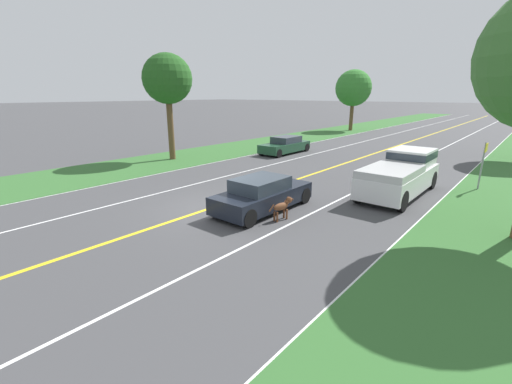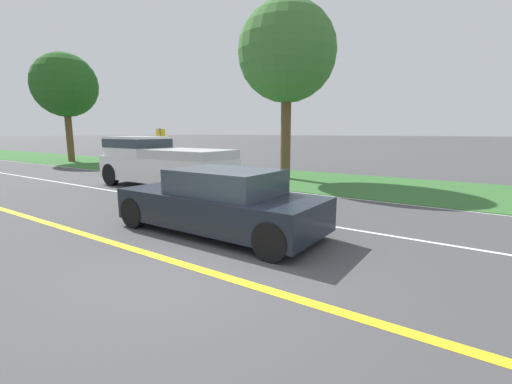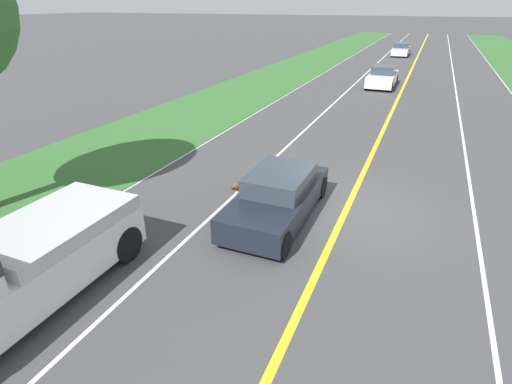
% 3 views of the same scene
% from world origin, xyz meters
% --- Properties ---
extents(ground_plane, '(400.00, 400.00, 0.00)m').
position_xyz_m(ground_plane, '(0.00, 0.00, 0.00)').
color(ground_plane, '#424244').
extents(centre_divider_line, '(0.18, 160.00, 0.01)m').
position_xyz_m(centre_divider_line, '(0.00, 0.00, 0.00)').
color(centre_divider_line, yellow).
rests_on(centre_divider_line, ground).
extents(lane_edge_line_right, '(0.14, 160.00, 0.01)m').
position_xyz_m(lane_edge_line_right, '(7.00, 0.00, 0.00)').
color(lane_edge_line_right, white).
rests_on(lane_edge_line_right, ground).
extents(lane_dash_same_dir, '(0.10, 160.00, 0.01)m').
position_xyz_m(lane_dash_same_dir, '(3.50, 0.00, 0.00)').
color(lane_dash_same_dir, white).
rests_on(lane_dash_same_dir, ground).
extents(lane_dash_oncoming, '(0.10, 160.00, 0.01)m').
position_xyz_m(lane_dash_oncoming, '(-3.50, 0.00, 0.00)').
color(lane_dash_oncoming, white).
rests_on(lane_dash_oncoming, ground).
extents(grass_verge_right, '(6.00, 160.00, 0.03)m').
position_xyz_m(grass_verge_right, '(10.00, 0.00, 0.01)').
color(grass_verge_right, '#33662D').
rests_on(grass_verge_right, ground).
extents(ego_car, '(1.84, 4.48, 1.35)m').
position_xyz_m(ego_car, '(1.75, 1.15, 0.64)').
color(ego_car, black).
rests_on(ego_car, ground).
extents(dog, '(0.39, 1.21, 0.84)m').
position_xyz_m(dog, '(3.01, 0.78, 0.53)').
color(dog, brown).
rests_on(dog, ground).
extents(car_trailing_near, '(1.86, 4.60, 1.45)m').
position_xyz_m(car_trailing_near, '(1.52, -20.44, 0.68)').
color(car_trailing_near, white).
rests_on(car_trailing_near, ground).
extents(car_trailing_mid, '(1.81, 4.48, 1.38)m').
position_xyz_m(car_trailing_mid, '(1.91, -40.61, 0.65)').
color(car_trailing_mid, silver).
rests_on(car_trailing_mid, ground).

